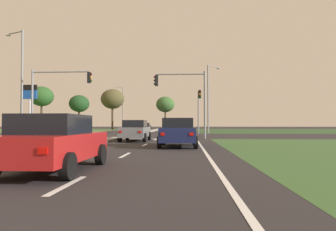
% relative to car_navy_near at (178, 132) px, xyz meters
% --- Properties ---
extents(ground_plane, '(200.00, 200.00, 0.00)m').
position_rel_car_navy_near_xyz_m(ground_plane, '(-5.55, 15.52, -0.81)').
color(ground_plane, '#282628').
extents(grass_verge_far_left, '(35.00, 35.00, 0.01)m').
position_rel_car_navy_near_xyz_m(grass_verge_far_left, '(-31.05, 40.02, -0.81)').
color(grass_verge_far_left, '#476B38').
rests_on(grass_verge_far_left, ground).
extents(grass_verge_far_right, '(35.00, 35.00, 0.01)m').
position_rel_car_navy_near_xyz_m(grass_verge_far_right, '(19.95, 40.02, -0.81)').
color(grass_verge_far_right, '#2D4C28').
rests_on(grass_verge_far_right, ground).
extents(median_island_near, '(1.20, 22.00, 0.14)m').
position_rel_car_navy_near_xyz_m(median_island_near, '(-5.55, -3.48, -0.74)').
color(median_island_near, gray).
rests_on(median_island_near, ground).
extents(median_island_far, '(1.20, 36.00, 0.14)m').
position_rel_car_navy_near_xyz_m(median_island_far, '(-5.55, 40.52, -0.74)').
color(median_island_far, '#ADA89E').
rests_on(median_island_far, ground).
extents(lane_dash_near, '(0.14, 2.00, 0.01)m').
position_rel_car_navy_near_xyz_m(lane_dash_near, '(-2.05, -10.67, -0.81)').
color(lane_dash_near, silver).
rests_on(lane_dash_near, ground).
extents(lane_dash_second, '(0.14, 2.00, 0.01)m').
position_rel_car_navy_near_xyz_m(lane_dash_second, '(-2.05, -4.67, -0.81)').
color(lane_dash_second, silver).
rests_on(lane_dash_second, ground).
extents(lane_dash_third, '(0.14, 2.00, 0.01)m').
position_rel_car_navy_near_xyz_m(lane_dash_third, '(-2.05, 1.33, -0.81)').
color(lane_dash_third, silver).
rests_on(lane_dash_third, ground).
extents(lane_dash_fourth, '(0.14, 2.00, 0.01)m').
position_rel_car_navy_near_xyz_m(lane_dash_fourth, '(-2.05, 7.33, -0.81)').
color(lane_dash_fourth, silver).
rests_on(lane_dash_fourth, ground).
extents(edge_line_right, '(0.14, 24.00, 0.01)m').
position_rel_car_navy_near_xyz_m(edge_line_right, '(1.30, -2.48, -0.81)').
color(edge_line_right, silver).
rests_on(edge_line_right, ground).
extents(stop_bar_near, '(6.40, 0.50, 0.01)m').
position_rel_car_navy_near_xyz_m(stop_bar_near, '(-1.75, 8.52, -0.81)').
color(stop_bar_near, silver).
rests_on(stop_bar_near, ground).
extents(crosswalk_bar_near, '(0.70, 2.80, 0.01)m').
position_rel_car_navy_near_xyz_m(crosswalk_bar_near, '(-11.95, 10.32, -0.81)').
color(crosswalk_bar_near, silver).
rests_on(crosswalk_bar_near, ground).
extents(crosswalk_bar_second, '(0.70, 2.80, 0.01)m').
position_rel_car_navy_near_xyz_m(crosswalk_bar_second, '(-10.80, 10.32, -0.81)').
color(crosswalk_bar_second, silver).
rests_on(crosswalk_bar_second, ground).
extents(crosswalk_bar_third, '(0.70, 2.80, 0.01)m').
position_rel_car_navy_near_xyz_m(crosswalk_bar_third, '(-9.65, 10.32, -0.81)').
color(crosswalk_bar_third, silver).
rests_on(crosswalk_bar_third, ground).
extents(crosswalk_bar_fourth, '(0.70, 2.80, 0.01)m').
position_rel_car_navy_near_xyz_m(crosswalk_bar_fourth, '(-8.50, 10.32, -0.81)').
color(crosswalk_bar_fourth, silver).
rests_on(crosswalk_bar_fourth, ground).
extents(crosswalk_bar_fifth, '(0.70, 2.80, 0.01)m').
position_rel_car_navy_near_xyz_m(crosswalk_bar_fifth, '(-7.35, 10.32, -0.81)').
color(crosswalk_bar_fifth, silver).
rests_on(crosswalk_bar_fifth, ground).
extents(crosswalk_bar_sixth, '(0.70, 2.80, 0.01)m').
position_rel_car_navy_near_xyz_m(crosswalk_bar_sixth, '(-6.20, 10.32, -0.81)').
color(crosswalk_bar_sixth, silver).
rests_on(crosswalk_bar_sixth, ground).
extents(car_navy_near, '(2.09, 4.24, 1.60)m').
position_rel_car_navy_near_xyz_m(car_navy_near, '(0.00, 0.00, 0.00)').
color(car_navy_near, '#161E47').
rests_on(car_navy_near, ground).
extents(car_black_second, '(2.04, 4.39, 1.50)m').
position_rel_car_navy_near_xyz_m(car_black_second, '(-7.98, 45.53, -0.05)').
color(car_black_second, black).
rests_on(car_black_second, ground).
extents(car_grey_third, '(1.98, 4.37, 1.55)m').
position_rel_car_navy_near_xyz_m(car_grey_third, '(-3.32, 5.36, -0.02)').
color(car_grey_third, slate).
rests_on(car_grey_third, ground).
extents(car_red_fourth, '(2.04, 4.16, 1.53)m').
position_rel_car_navy_near_xyz_m(car_red_fourth, '(-3.16, -8.86, -0.03)').
color(car_red_fourth, '#A31919').
rests_on(car_red_fourth, ground).
extents(car_silver_fifth, '(4.30, 1.95, 1.60)m').
position_rel_car_navy_near_xyz_m(car_silver_fifth, '(-16.67, 16.66, -0.00)').
color(car_silver_fifth, '#B7B7BC').
rests_on(car_silver_fifth, ground).
extents(traffic_signal_far_right, '(0.32, 4.27, 5.49)m').
position_rel_car_navy_near_xyz_m(traffic_signal_far_right, '(2.05, 20.58, 2.95)').
color(traffic_signal_far_right, gray).
rests_on(traffic_signal_far_right, ground).
extents(traffic_signal_near_left, '(5.46, 0.32, 6.11)m').
position_rel_car_navy_near_xyz_m(traffic_signal_near_left, '(-11.23, 8.92, 3.42)').
color(traffic_signal_near_left, gray).
rests_on(traffic_signal_near_left, ground).
extents(traffic_signal_near_right, '(4.50, 0.32, 5.80)m').
position_rel_car_navy_near_xyz_m(traffic_signal_near_right, '(0.47, 8.92, 3.16)').
color(traffic_signal_near_right, gray).
rests_on(traffic_signal_near_right, ground).
extents(street_lamp_second, '(2.19, 1.03, 9.84)m').
position_rel_car_navy_near_xyz_m(street_lamp_second, '(-14.63, 9.61, 4.65)').
color(street_lamp_second, gray).
rests_on(street_lamp_second, ground).
extents(street_lamp_third, '(1.90, 1.57, 9.04)m').
position_rel_car_navy_near_xyz_m(street_lamp_third, '(3.52, 23.03, 4.25)').
color(street_lamp_third, gray).
rests_on(street_lamp_third, ground).
extents(street_lamp_fourth, '(1.99, 0.48, 10.04)m').
position_rel_car_navy_near_xyz_m(street_lamp_fourth, '(-14.60, 53.05, 4.72)').
color(street_lamp_fourth, gray).
rests_on(street_lamp_fourth, ground).
extents(fuel_price_totem, '(1.80, 0.24, 6.23)m').
position_rel_car_navy_near_xyz_m(fuel_price_totem, '(-19.32, 20.06, 3.74)').
color(fuel_price_totem, silver).
rests_on(fuel_price_totem, ground).
extents(treeline_near, '(5.13, 5.13, 9.51)m').
position_rel_car_navy_near_xyz_m(treeline_near, '(-31.32, 47.45, 6.47)').
color(treeline_near, '#423323').
rests_on(treeline_near, ground).
extents(treeline_second, '(4.29, 4.29, 7.45)m').
position_rel_car_navy_near_xyz_m(treeline_second, '(-22.50, 46.46, 4.77)').
color(treeline_second, '#423323').
rests_on(treeline_second, ground).
extents(treeline_third, '(5.20, 5.20, 9.05)m').
position_rel_car_navy_near_xyz_m(treeline_third, '(-16.00, 49.55, 5.99)').
color(treeline_third, '#423323').
rests_on(treeline_third, ground).
extents(treeline_fourth, '(3.82, 3.82, 6.90)m').
position_rel_car_navy_near_xyz_m(treeline_fourth, '(-3.80, 44.95, 4.43)').
color(treeline_fourth, '#423323').
rests_on(treeline_fourth, ground).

